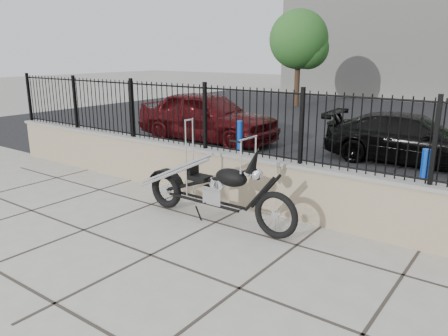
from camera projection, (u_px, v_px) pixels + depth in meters
The scene contains 10 objects.
ground_plane at pixel (150, 255), 6.09m from camera, with size 90.00×90.00×0.00m, color #99968E.
parking_lot at pixel (399, 130), 15.83m from camera, with size 30.00×30.00×0.00m, color black.
retaining_wall at pixel (249, 181), 7.91m from camera, with size 14.00×0.36×0.96m, color gray.
iron_fence at pixel (250, 122), 7.64m from camera, with size 14.00×0.08×1.20m, color black.
chopper_motorcycle at pixel (213, 172), 7.11m from camera, with size 2.84×0.50×1.71m, color black, non-canonical shape.
car_red at pixel (207, 116), 13.66m from camera, with size 1.87×4.64×1.58m, color #44090C.
car_black at pixel (411, 139), 11.00m from camera, with size 1.74×4.28×1.24m, color black.
bollard_a at pixel (239, 144), 10.57m from camera, with size 0.14×0.14×1.15m, color blue.
bollard_b at pixel (423, 180), 7.70m from camera, with size 0.13×0.13×1.12m, color #0D33CC.
tree_left at pixel (299, 37), 21.88m from camera, with size 2.95×2.95×4.98m.
Camera 1 is at (4.12, -3.89, 2.75)m, focal length 35.00 mm.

